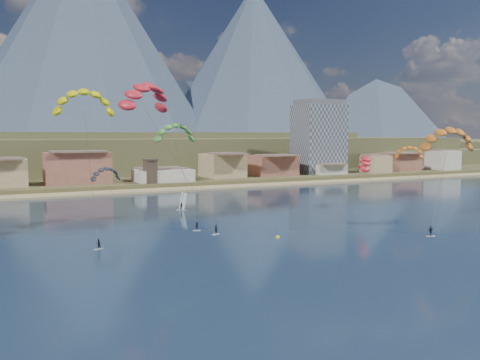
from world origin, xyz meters
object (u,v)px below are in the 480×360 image
object	(u,v)px
kitesurfer_yellow	(84,99)
kitesurfer_red	(145,93)
kitesurfer_orange	(448,135)
kitesurfer_green	(175,130)
apartment_tower	(319,137)
windsurfer	(182,205)
buoy	(278,237)
watchtower	(151,171)

from	to	relation	value
kitesurfer_yellow	kitesurfer_red	bearing A→B (deg)	27.12
kitesurfer_orange	kitesurfer_green	xyz separation A→B (m)	(-49.86, 30.04, 1.08)
apartment_tower	kitesurfer_red	distance (m)	132.65
kitesurfer_red	windsurfer	bearing A→B (deg)	52.78
kitesurfer_orange	apartment_tower	bearing A→B (deg)	68.52
windsurfer	buoy	world-z (taller)	windsurfer
kitesurfer_yellow	buoy	bearing A→B (deg)	-25.21
watchtower	kitesurfer_red	xyz separation A→B (m)	(-21.22, -71.18, 21.20)
kitesurfer_red	buoy	distance (m)	39.71
kitesurfer_red	buoy	size ratio (longest dim) A/B	45.89
apartment_tower	watchtower	size ratio (longest dim) A/B	3.72
kitesurfer_red	kitesurfer_orange	xyz separation A→B (m)	(57.88, -24.97, -8.68)
watchtower	kitesurfer_orange	world-z (taller)	kitesurfer_orange
kitesurfer_orange	windsurfer	distance (m)	64.21
apartment_tower	kitesurfer_green	world-z (taller)	apartment_tower
watchtower	kitesurfer_red	bearing A→B (deg)	-106.60
watchtower	kitesurfer_green	xyz separation A→B (m)	(-13.20, -66.11, 13.61)
watchtower	kitesurfer_red	world-z (taller)	kitesurfer_red
kitesurfer_yellow	kitesurfer_orange	xyz separation A→B (m)	(71.02, -18.24, -6.67)
kitesurfer_red	kitesurfer_green	distance (m)	12.16
kitesurfer_red	kitesurfer_yellow	world-z (taller)	kitesurfer_red
kitesurfer_yellow	buoy	xyz separation A→B (m)	(31.87, -15.00, -25.45)
kitesurfer_red	buoy	bearing A→B (deg)	-49.24
kitesurfer_orange	watchtower	bearing A→B (deg)	110.87
watchtower	buoy	xyz separation A→B (m)	(-2.49, -92.91, -6.25)
watchtower	kitesurfer_yellow	size ratio (longest dim) A/B	0.30
apartment_tower	kitesurfer_orange	distance (m)	118.38
apartment_tower	kitesurfer_yellow	size ratio (longest dim) A/B	1.12
apartment_tower	kitesurfer_red	size ratio (longest dim) A/B	0.98
watchtower	kitesurfer_orange	xyz separation A→B (m)	(36.66, -96.15, 12.53)
kitesurfer_green	buoy	xyz separation A→B (m)	(10.70, -26.80, -19.86)
apartment_tower	kitesurfer_green	size ratio (longest dim) A/B	1.34
watchtower	kitesurfer_green	bearing A→B (deg)	-101.29
kitesurfer_red	windsurfer	xyz separation A→B (m)	(14.29, 18.81, -26.16)
kitesurfer_red	kitesurfer_orange	size ratio (longest dim) A/B	1.36
kitesurfer_red	kitesurfer_green	xyz separation A→B (m)	(8.03, 5.07, -7.60)
kitesurfer_yellow	buoy	distance (m)	43.45
buoy	apartment_tower	bearing A→B (deg)	52.35
kitesurfer_green	windsurfer	xyz separation A→B (m)	(6.26, 13.74, -18.56)
watchtower	kitesurfer_orange	distance (m)	103.66
kitesurfer_green	watchtower	bearing A→B (deg)	78.71
buoy	watchtower	bearing A→B (deg)	88.46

